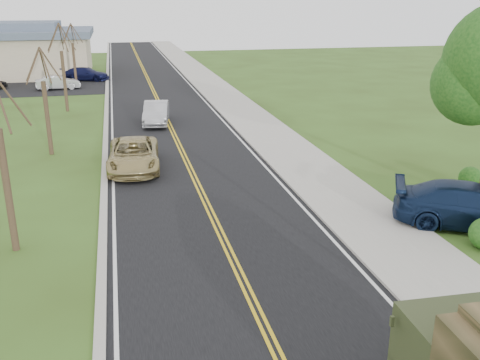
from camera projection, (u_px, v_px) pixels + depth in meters
name	position (u px, v px, depth m)	size (l,w,h in m)	color
road	(155.00, 94.00, 47.27)	(8.00, 120.00, 0.01)	black
curb_right	(201.00, 92.00, 48.13)	(0.30, 120.00, 0.12)	#9E998E
sidewalk_right	(220.00, 91.00, 48.51)	(3.20, 120.00, 0.10)	#9E998E
curb_left	(107.00, 96.00, 46.37)	(0.30, 120.00, 0.10)	#9E998E
bare_tree_a	(5.00, 176.00, 17.27)	(1.93, 2.26, 6.08)	#38281C
bare_tree_b	(46.00, 109.00, 28.38)	(1.83, 2.14, 5.73)	#38281C
bare_tree_c	(64.00, 74.00, 39.35)	(2.04, 2.39, 6.42)	#38281C
bare_tree_d	(74.00, 60.00, 50.48)	(1.88, 2.20, 5.91)	#38281C
suv_champagne	(134.00, 155.00, 26.44)	(2.45, 5.31, 1.47)	tan
sedan_silver	(156.00, 113.00, 35.99)	(1.57, 4.52, 1.49)	#ABABB0
pickup_navy	(472.00, 206.00, 19.71)	(2.28, 5.61, 1.63)	#0F1D3A
lot_car_silver	(58.00, 82.00, 49.55)	(1.38, 3.96, 1.30)	#ADACB1
lot_car_navy	(86.00, 74.00, 54.92)	(1.94, 4.77, 1.38)	#0F1237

